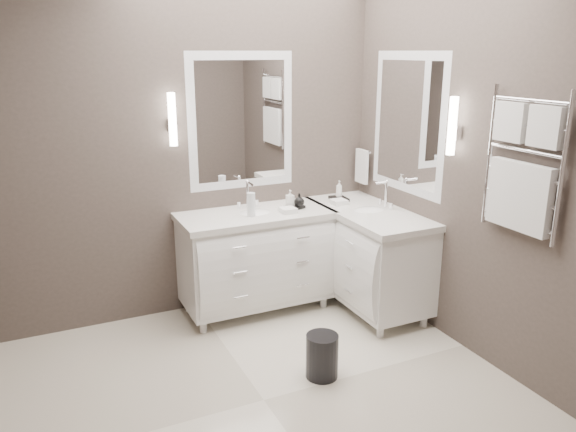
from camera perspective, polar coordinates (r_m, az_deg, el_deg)
name	(u,v)px	position (r m, az deg, el deg)	size (l,w,h in m)	color
floor	(264,401)	(3.70, -2.47, -18.24)	(3.20, 3.00, 0.01)	beige
wall_back	(188,149)	(4.53, -10.13, 6.67)	(3.20, 0.01, 2.70)	#463D38
wall_front	(439,290)	(1.90, 15.04, -7.29)	(3.20, 0.01, 2.70)	#463D38
wall_right	(481,166)	(4.01, 18.99, 4.79)	(0.01, 3.00, 2.70)	#463D38
vanity_back	(256,255)	(4.64, -3.29, -3.96)	(1.24, 0.59, 0.97)	white
vanity_right	(367,252)	(4.75, 8.06, -3.60)	(0.59, 1.24, 0.97)	white
mirror_back	(242,121)	(4.63, -4.75, 9.56)	(0.90, 0.02, 1.10)	white
mirror_right	(408,123)	(4.57, 12.09, 9.18)	(0.02, 0.90, 1.10)	white
sconce_back	(172,120)	(4.39, -11.66, 9.48)	(0.06, 0.06, 0.40)	white
sconce_right	(452,127)	(4.08, 16.34, 8.66)	(0.06, 0.06, 0.40)	white
towel_bar_corner	(362,166)	(5.06, 7.51, 5.10)	(0.03, 0.22, 0.30)	white
towel_ladder	(522,172)	(3.69, 22.70, 4.15)	(0.06, 0.58, 0.90)	white
waste_bin	(322,356)	(3.85, 3.47, -14.01)	(0.22, 0.22, 0.30)	black
amenity_tray_back	(294,207)	(4.62, 0.65, 0.90)	(0.15, 0.11, 0.02)	black
amenity_tray_right	(339,199)	(4.91, 5.18, 1.77)	(0.13, 0.17, 0.03)	black
water_bottle	(251,205)	(4.39, -3.77, 1.16)	(0.07, 0.07, 0.19)	silver
soap_bottle_a	(290,198)	(4.61, 0.21, 1.85)	(0.06, 0.06, 0.13)	white
soap_bottle_b	(299,200)	(4.59, 1.15, 1.64)	(0.08, 0.08, 0.11)	black
soap_bottle_c	(339,189)	(4.88, 5.21, 2.75)	(0.06, 0.06, 0.15)	white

